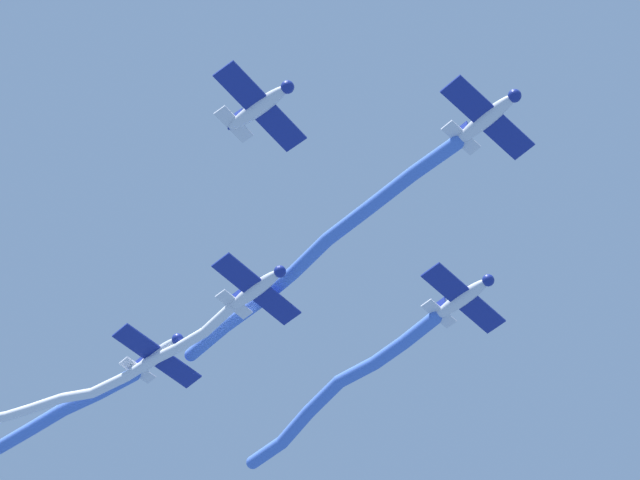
# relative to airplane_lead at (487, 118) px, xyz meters

# --- Properties ---
(airplane_lead) EXTENTS (4.79, 6.24, 1.55)m
(airplane_lead) POSITION_rel_airplane_lead_xyz_m (0.00, 0.00, 0.00)
(airplane_lead) COLOR silver
(smoke_trail_lead) EXTENTS (22.20, 7.78, 1.96)m
(smoke_trail_lead) POSITION_rel_airplane_lead_xyz_m (-12.76, -4.28, 0.52)
(smoke_trail_lead) COLOR #4C75DB
(airplane_left_wing) EXTENTS (4.79, 6.22, 1.55)m
(airplane_left_wing) POSITION_rel_airplane_lead_xyz_m (-11.21, 4.74, -0.40)
(airplane_left_wing) COLOR silver
(smoke_trail_left_wing) EXTENTS (16.12, 5.98, 1.71)m
(smoke_trail_left_wing) POSITION_rel_airplane_lead_xyz_m (-20.87, 1.34, -0.68)
(smoke_trail_left_wing) COLOR #4C75DB
(airplane_right_wing) EXTENTS (4.76, 6.12, 1.55)m
(airplane_right_wing) POSITION_rel_airplane_lead_xyz_m (-4.75, -11.20, 0.30)
(airplane_right_wing) COLOR silver
(airplane_slot) EXTENTS (4.79, 6.20, 1.55)m
(airplane_slot) POSITION_rel_airplane_lead_xyz_m (-15.96, -6.46, -0.20)
(airplane_slot) COLOR silver
(smoke_trail_slot) EXTENTS (17.04, 11.68, 1.55)m
(smoke_trail_slot) POSITION_rel_airplane_lead_xyz_m (-26.72, -12.07, -0.03)
(smoke_trail_slot) COLOR white
(airplane_trail) EXTENTS (4.79, 6.23, 1.55)m
(airplane_trail) POSITION_rel_airplane_lead_xyz_m (-23.93, -9.70, 0.40)
(airplane_trail) COLOR silver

